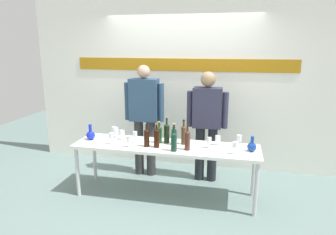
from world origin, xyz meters
TOP-DOWN VIEW (x-y plane):
  - ground_plane at (0.00, 0.00)m, footprint 10.00×10.00m
  - back_wall at (0.00, 1.23)m, footprint 5.16×0.11m
  - display_table at (0.00, 0.00)m, footprint 2.46×0.62m
  - decanter_blue_left at (-1.08, 0.01)m, footprint 0.12×0.12m
  - decanter_blue_right at (1.11, 0.01)m, footprint 0.11×0.11m
  - presenter_left at (-0.48, 0.63)m, footprint 0.62×0.22m
  - presenter_right at (0.48, 0.63)m, footprint 0.61×0.22m
  - wine_bottle_0 at (0.23, 0.10)m, footprint 0.06×0.06m
  - wine_bottle_1 at (0.31, -0.12)m, footprint 0.07×0.07m
  - wine_bottle_2 at (0.11, 0.04)m, footprint 0.07×0.07m
  - wine_bottle_3 at (-0.09, -0.11)m, footprint 0.07×0.07m
  - wine_bottle_4 at (-0.01, 0.11)m, footprint 0.07×0.07m
  - wine_bottle_5 at (0.15, -0.19)m, footprint 0.07×0.07m
  - wine_bottle_6 at (-0.11, 0.08)m, footprint 0.07×0.07m
  - wine_bottle_7 at (-0.23, -0.10)m, footprint 0.07×0.07m
  - wine_glass_left_0 at (-0.65, 0.10)m, footprint 0.07×0.07m
  - wine_glass_left_1 at (-0.43, 0.02)m, footprint 0.06×0.06m
  - wine_glass_left_2 at (-0.71, -0.12)m, footprint 0.06×0.06m
  - wine_glass_left_3 at (-0.82, 0.23)m, footprint 0.06×0.06m
  - wine_glass_left_4 at (-0.77, 0.17)m, footprint 0.07×0.07m
  - wine_glass_left_5 at (-0.45, -0.17)m, footprint 0.06×0.06m
  - wine_glass_right_0 at (0.95, 0.16)m, footprint 0.07×0.07m
  - wine_glass_right_1 at (0.67, 0.16)m, footprint 0.07×0.07m
  - wine_glass_right_2 at (0.90, -0.14)m, footprint 0.07×0.07m
  - wine_glass_right_3 at (0.57, 0.01)m, footprint 0.06×0.06m

SIDE VIEW (x-z plane):
  - ground_plane at x=0.00m, z-range 0.00..0.00m
  - display_table at x=0.00m, z-range 0.31..1.04m
  - decanter_blue_right at x=1.11m, z-range 0.70..0.90m
  - decanter_blue_left at x=-1.08m, z-range 0.69..0.91m
  - wine_glass_right_1 at x=0.67m, z-range 0.76..0.89m
  - wine_glass_left_0 at x=-0.65m, z-range 0.76..0.89m
  - wine_glass_right_3 at x=0.57m, z-range 0.76..0.90m
  - wine_glass_left_4 at x=-0.77m, z-range 0.76..0.91m
  - wine_glass_left_5 at x=-0.45m, z-range 0.76..0.91m
  - wine_glass_left_3 at x=-0.82m, z-range 0.76..0.91m
  - wine_glass_left_1 at x=-0.43m, z-range 0.76..0.92m
  - wine_glass_right_0 at x=0.95m, z-range 0.76..0.92m
  - wine_glass_right_2 at x=0.90m, z-range 0.77..0.92m
  - wine_glass_left_2 at x=-0.71m, z-range 0.77..0.93m
  - wine_bottle_2 at x=0.11m, z-range 0.71..1.00m
  - wine_bottle_6 at x=-0.11m, z-range 0.71..1.01m
  - wine_bottle_7 at x=-0.23m, z-range 0.71..1.01m
  - wine_bottle_5 at x=0.15m, z-range 0.71..1.02m
  - wine_bottle_3 at x=-0.09m, z-range 0.71..1.02m
  - wine_bottle_1 at x=0.31m, z-range 0.70..1.03m
  - wine_bottle_0 at x=0.23m, z-range 0.70..1.04m
  - wine_bottle_4 at x=-0.01m, z-range 0.70..1.04m
  - presenter_right at x=0.48m, z-range 0.12..1.78m
  - presenter_left at x=-0.48m, z-range 0.13..1.87m
  - back_wall at x=0.00m, z-range 0.00..3.00m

